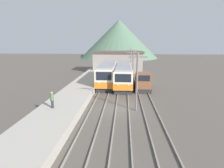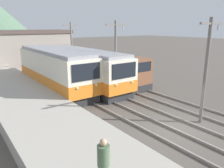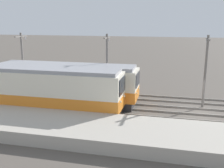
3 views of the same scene
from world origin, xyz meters
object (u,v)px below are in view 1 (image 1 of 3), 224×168
(shunting_locomotive, at_px, (142,82))
(catenary_mast_mid, at_px, (133,69))
(catenary_mast_far, at_px, (131,63))
(catenary_mast_near, at_px, (137,80))
(person_on_platform, at_px, (52,99))
(commuter_train_left, at_px, (108,75))
(commuter_train_center, at_px, (123,76))

(shunting_locomotive, bearing_deg, catenary_mast_mid, -160.31)
(shunting_locomotive, relative_size, catenary_mast_far, 0.95)
(catenary_mast_near, bearing_deg, catenary_mast_mid, 90.00)
(shunting_locomotive, xyz_separation_m, catenary_mast_mid, (-1.49, -0.53, 2.22))
(catenary_mast_mid, relative_size, person_on_platform, 3.65)
(commuter_train_left, relative_size, shunting_locomotive, 1.99)
(shunting_locomotive, bearing_deg, catenary_mast_far, 100.44)
(commuter_train_left, xyz_separation_m, shunting_locomotive, (5.80, -3.07, -0.53))
(catenary_mast_far, height_order, person_on_platform, catenary_mast_far)
(shunting_locomotive, xyz_separation_m, catenary_mast_near, (-1.49, -9.16, 2.22))
(commuter_train_center, distance_m, catenary_mast_far, 5.68)
(catenary_mast_near, distance_m, person_on_platform, 8.96)
(commuter_train_left, distance_m, catenary_mast_near, 13.08)
(commuter_train_left, xyz_separation_m, catenary_mast_mid, (4.31, -3.60, 1.69))
(catenary_mast_near, bearing_deg, shunting_locomotive, 80.75)
(shunting_locomotive, relative_size, catenary_mast_near, 0.95)
(catenary_mast_mid, bearing_deg, commuter_train_left, 140.09)
(commuter_train_left, height_order, commuter_train_center, commuter_train_left)
(commuter_train_center, distance_m, person_on_platform, 15.75)
(commuter_train_left, relative_size, catenary_mast_mid, 1.90)
(catenary_mast_near, bearing_deg, catenary_mast_far, 90.00)
(commuter_train_left, xyz_separation_m, person_on_platform, (-4.27, -14.24, 0.05))
(person_on_platform, bearing_deg, catenary_mast_near, 13.21)
(catenary_mast_far, xyz_separation_m, person_on_platform, (-8.58, -19.27, -1.64))
(catenary_mast_mid, distance_m, catenary_mast_far, 8.63)
(commuter_train_center, bearing_deg, shunting_locomotive, -44.07)
(catenary_mast_near, height_order, catenary_mast_mid, same)
(commuter_train_left, bearing_deg, shunting_locomotive, -27.89)
(shunting_locomotive, relative_size, catenary_mast_mid, 0.95)
(catenary_mast_near, distance_m, catenary_mast_mid, 8.63)
(shunting_locomotive, distance_m, catenary_mast_near, 9.54)
(shunting_locomotive, bearing_deg, commuter_train_center, 135.93)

